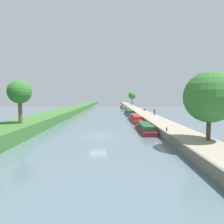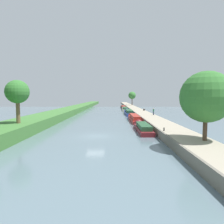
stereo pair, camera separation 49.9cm
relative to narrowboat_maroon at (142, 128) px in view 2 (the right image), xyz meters
The scene contains 16 objects.
ground_plane 8.67m from the narrowboat_maroon, 148.22° to the right, with size 160.00×160.00×0.00m, color slate.
left_grassy_bank 20.00m from the narrowboat_maroon, 166.82° to the right, with size 6.31×260.00×1.74m.
right_towpath 5.87m from the narrowboat_maroon, 51.02° to the right, with size 4.19×260.00×1.07m.
stone_quay 4.79m from the narrowboat_maroon, 72.12° to the right, with size 0.25×260.00×1.12m.
narrowboat_maroon is the anchor object (origin of this frame).
narrowboat_red 13.38m from the narrowboat_maroon, 89.79° to the left, with size 1.84×14.00×2.02m.
narrowboat_blue 30.11m from the narrowboat_maroon, 89.75° to the left, with size 2.13×15.74×2.17m.
narrowboat_cream 46.51m from the narrowboat_maroon, 90.07° to the left, with size 1.92×13.95×1.98m.
narrowboat_black 62.99m from the narrowboat_maroon, 89.95° to the left, with size 2.14×14.86×2.03m.
tree_rightbank_near 13.76m from the narrowboat_maroon, 68.52° to the right, with size 5.28×5.28×7.15m.
tree_rightbank_midnear 72.11m from the narrowboat_maroon, 85.85° to the left, with size 3.90×3.90×7.11m.
tree_leftbank_downstream 19.84m from the narrowboat_maroon, 168.46° to the right, with size 3.36×3.36×6.25m.
person_walking 16.86m from the narrowboat_maroon, 72.35° to the left, with size 0.34×0.34×1.66m.
mooring_bollard_near 6.70m from the narrowboat_maroon, 73.43° to the right, with size 0.16×0.16×0.45m.
mooring_bollard_far 69.02m from the narrowboat_maroon, 88.43° to the left, with size 0.16×0.16×0.45m.
park_bench 32.75m from the narrowboat_maroon, 80.62° to the left, with size 0.44×1.50×0.47m.
Camera 2 is at (2.51, -27.56, 5.62)m, focal length 31.56 mm.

